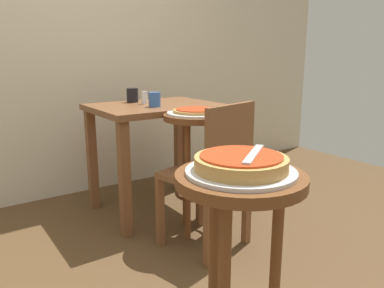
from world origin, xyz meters
TOP-DOWN VIEW (x-y plane):
  - stool_foreground at (0.10, -0.53)m, footprint 0.40×0.40m
  - serving_plate_foreground at (0.10, -0.53)m, footprint 0.33×0.33m
  - pizza_foreground at (0.10, -0.53)m, footprint 0.28×0.28m
  - stool_middle at (0.65, 0.48)m, footprint 0.40×0.40m
  - serving_plate_middle at (0.65, 0.48)m, footprint 0.35×0.35m
  - pizza_middle at (0.65, 0.48)m, footprint 0.28×0.28m
  - dining_table at (0.63, 0.94)m, footprint 0.84×0.65m
  - cup_near_edge at (0.57, 0.83)m, footprint 0.08×0.08m
  - cup_far_edge at (0.55, 1.13)m, footprint 0.08×0.08m
  - condiment_shaker at (0.58, 1.00)m, footprint 0.04×0.04m
  - wooden_chair at (0.61, 0.25)m, footprint 0.48×0.48m
  - pizza_server_knife at (0.13, -0.55)m, footprint 0.19×0.15m

SIDE VIEW (x-z plane):
  - wooden_chair at x=0.61m, z-range 0.04..0.89m
  - stool_foreground at x=0.10m, z-range 0.18..0.93m
  - stool_middle at x=0.65m, z-range 0.18..0.93m
  - dining_table at x=0.63m, z-range 0.24..1.00m
  - serving_plate_foreground at x=0.10m, z-range 0.75..0.77m
  - serving_plate_middle at x=0.65m, z-range 0.75..0.77m
  - pizza_middle at x=0.65m, z-range 0.77..0.79m
  - pizza_foreground at x=0.10m, z-range 0.76..0.81m
  - condiment_shaker at x=0.58m, z-range 0.77..0.85m
  - cup_near_edge at x=0.57m, z-range 0.77..0.86m
  - pizza_server_knife at x=0.13m, z-range 0.81..0.82m
  - cup_far_edge at x=0.55m, z-range 0.77..0.87m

